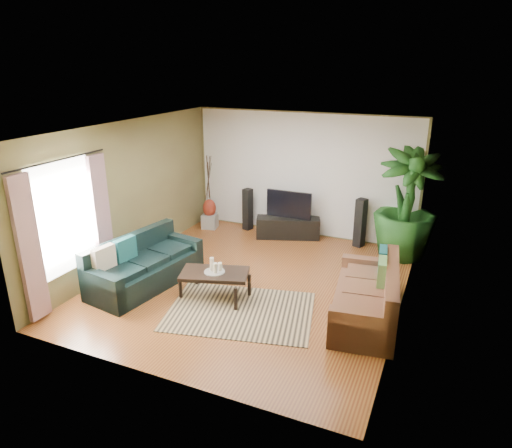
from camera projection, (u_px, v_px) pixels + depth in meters
The scene contains 28 objects.
floor at pixel (251, 284), 8.02m from camera, with size 5.50×5.50×0.00m, color brown.
ceiling at pixel (251, 128), 7.11m from camera, with size 5.50×5.50×0.00m, color white.
wall_back at pixel (303, 175), 9.93m from camera, with size 5.00×5.00×0.00m, color olive.
wall_front at pixel (152, 279), 5.19m from camera, with size 5.00×5.00×0.00m, color olive.
wall_left at pixel (129, 194), 8.51m from camera, with size 5.50×5.50×0.00m, color olive.
wall_right at pixel (408, 232), 6.62m from camera, with size 5.50×5.50×0.00m, color olive.
backwall_panel at pixel (303, 175), 9.92m from camera, with size 4.90×4.90×0.00m, color white.
window_pane at pixel (64, 217), 7.10m from camera, with size 1.80×1.80×0.00m, color white.
curtain_near at pixel (29, 249), 6.52m from camera, with size 0.08×0.35×2.20m, color gray.
curtain_far at pixel (102, 218), 7.81m from camera, with size 0.08×0.35×2.20m, color gray.
curtain_rod at pixel (58, 160), 6.78m from camera, with size 0.03×0.03×1.90m, color black.
sofa_left at pixel (145, 262), 7.85m from camera, with size 2.06×0.88×0.85m, color black.
sofa_right at pixel (366, 292), 6.82m from camera, with size 1.97×0.89×0.85m, color brown.
area_rug at pixel (240, 311), 7.13m from camera, with size 2.23×1.58×0.01m, color tan.
coffee_table at pixel (215, 284), 7.51m from camera, with size 1.09×0.60×0.45m, color black.
candle_tray at pixel (215, 272), 7.43m from camera, with size 0.34×0.34×0.01m, color gray.
candle_tall at pixel (212, 264), 7.44m from camera, with size 0.07×0.07×0.22m, color beige.
candle_mid at pixel (215, 268), 7.35m from camera, with size 0.07×0.07×0.17m, color beige.
candle_short at pixel (220, 267), 7.43m from camera, with size 0.07×0.07×0.14m, color #EDE2C8.
tv_stand at pixel (288, 228), 10.05m from camera, with size 1.38×0.41×0.46m, color black.
television at pixel (289, 204), 9.89m from camera, with size 1.01×0.06×0.60m, color black.
speaker_left at pixel (248, 209), 10.47m from camera, with size 0.17×0.19×0.96m, color black.
speaker_right at pixel (360, 223), 9.48m from camera, with size 0.19×0.21×1.03m, color black.
potted_plant at pixel (407, 204), 8.81m from camera, with size 1.22×1.22×2.18m, color #1A4918.
plant_pot at pixel (402, 248), 9.13m from camera, with size 0.40×0.40×0.31m, color black.
pedestal at pixel (210, 221), 10.66m from camera, with size 0.33×0.33×0.33m, color gray.
vase at pixel (209, 208), 10.55m from camera, with size 0.30×0.30×0.42m, color maroon.
side_table at pixel (152, 246), 8.97m from camera, with size 0.50×0.50×0.53m, color #936130.
Camera 1 is at (2.96, -6.55, 3.69)m, focal length 32.00 mm.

